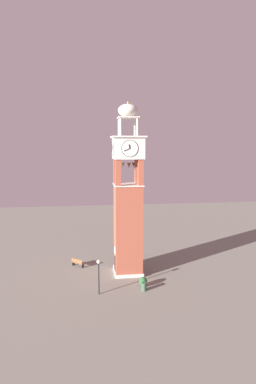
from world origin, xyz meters
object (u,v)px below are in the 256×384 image
park_bench (78,263)px  lamp_post (99,270)px  trash_bin (144,287)px  clock_tower (128,206)px

park_bench → lamp_post: size_ratio=0.44×
lamp_post → trash_bin: 4.87m
park_bench → trash_bin: (7.00, 6.72, -0.08)m
lamp_post → trash_bin: (-0.19, 4.43, -2.01)m
park_bench → trash_bin: bearing=43.9°
clock_tower → lamp_post: bearing=-35.2°
lamp_post → trash_bin: bearing=92.5°
clock_tower → trash_bin: size_ratio=23.34×
clock_tower → park_bench: bearing=-112.5°
clock_tower → trash_bin: (4.63, 1.02, -7.18)m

